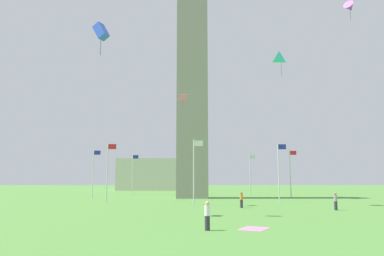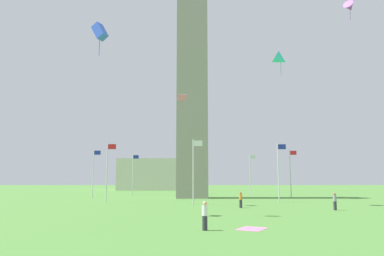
# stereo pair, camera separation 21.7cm
# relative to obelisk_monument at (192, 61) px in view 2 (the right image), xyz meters

# --- Properties ---
(ground_plane) EXTENTS (260.00, 260.00, 0.00)m
(ground_plane) POSITION_rel_obelisk_monument_xyz_m (0.00, 0.00, -21.71)
(ground_plane) COLOR #477A33
(obelisk_monument) EXTENTS (4.78, 4.78, 43.42)m
(obelisk_monument) POSITION_rel_obelisk_monument_xyz_m (0.00, 0.00, 0.00)
(obelisk_monument) COLOR gray
(obelisk_monument) RESTS_ON ground
(flagpole_n) EXTENTS (1.12, 0.14, 7.37)m
(flagpole_n) POSITION_rel_obelisk_monument_xyz_m (15.30, 0.00, -17.64)
(flagpole_n) COLOR silver
(flagpole_n) RESTS_ON ground
(flagpole_ne) EXTENTS (1.12, 0.14, 7.37)m
(flagpole_ne) POSITION_rel_obelisk_monument_xyz_m (10.84, 10.77, -17.64)
(flagpole_ne) COLOR silver
(flagpole_ne) RESTS_ON ground
(flagpole_e) EXTENTS (1.12, 0.14, 7.37)m
(flagpole_e) POSITION_rel_obelisk_monument_xyz_m (0.06, 15.23, -17.64)
(flagpole_e) COLOR silver
(flagpole_e) RESTS_ON ground
(flagpole_se) EXTENTS (1.12, 0.14, 7.37)m
(flagpole_se) POSITION_rel_obelisk_monument_xyz_m (-10.71, 10.77, -17.64)
(flagpole_se) COLOR silver
(flagpole_se) RESTS_ON ground
(flagpole_s) EXTENTS (1.12, 0.14, 7.37)m
(flagpole_s) POSITION_rel_obelisk_monument_xyz_m (-15.17, 0.00, -17.64)
(flagpole_s) COLOR silver
(flagpole_s) RESTS_ON ground
(flagpole_sw) EXTENTS (1.12, 0.14, 7.37)m
(flagpole_sw) POSITION_rel_obelisk_monument_xyz_m (-10.71, -10.77, -17.64)
(flagpole_sw) COLOR silver
(flagpole_sw) RESTS_ON ground
(flagpole_w) EXTENTS (1.12, 0.14, 7.37)m
(flagpole_w) POSITION_rel_obelisk_monument_xyz_m (0.06, -15.23, -17.64)
(flagpole_w) COLOR silver
(flagpole_w) RESTS_ON ground
(flagpole_nw) EXTENTS (1.12, 0.14, 7.37)m
(flagpole_nw) POSITION_rel_obelisk_monument_xyz_m (10.84, -10.77, -17.64)
(flagpole_nw) COLOR silver
(flagpole_nw) RESTS_ON ground
(person_white_shirt) EXTENTS (0.32, 0.32, 1.60)m
(person_white_shirt) POSITION_rel_obelisk_monument_xyz_m (0.39, -36.52, -20.92)
(person_white_shirt) COLOR #2D2D38
(person_white_shirt) RESTS_ON ground
(person_gray_shirt) EXTENTS (0.32, 0.32, 1.62)m
(person_gray_shirt) POSITION_rel_obelisk_monument_xyz_m (13.00, -22.93, -20.91)
(person_gray_shirt) COLOR #2D2D38
(person_gray_shirt) RESTS_ON ground
(person_orange_shirt) EXTENTS (0.32, 0.32, 1.60)m
(person_orange_shirt) POSITION_rel_obelisk_monument_xyz_m (4.69, -19.99, -20.92)
(person_orange_shirt) COLOR #2D2D38
(person_orange_shirt) RESTS_ON ground
(kite_blue_box) EXTENTS (1.50, 1.23, 2.80)m
(kite_blue_box) POSITION_rel_obelisk_monument_xyz_m (-7.89, -28.30, -6.77)
(kite_blue_box) COLOR blue
(kite_cyan_delta) EXTENTS (2.04, 1.65, 3.07)m
(kite_cyan_delta) POSITION_rel_obelisk_monument_xyz_m (10.00, -16.77, -5.29)
(kite_cyan_delta) COLOR #33C6D1
(kite_purple_delta) EXTENTS (2.01, 2.02, 2.59)m
(kite_purple_delta) POSITION_rel_obelisk_monument_xyz_m (19.92, -13.31, 2.78)
(kite_purple_delta) COLOR purple
(kite_pink_diamond) EXTENTS (1.15, 1.04, 1.70)m
(kite_pink_diamond) POSITION_rel_obelisk_monument_xyz_m (-1.27, -16.88, -9.84)
(kite_pink_diamond) COLOR pink
(distant_building) EXTENTS (18.09, 16.31, 8.16)m
(distant_building) POSITION_rel_obelisk_monument_xyz_m (-9.94, 45.52, -17.63)
(distant_building) COLOR beige
(distant_building) RESTS_ON ground
(picnic_blanket_near_first_person) EXTENTS (2.10, 2.25, 0.01)m
(picnic_blanket_near_first_person) POSITION_rel_obelisk_monument_xyz_m (3.11, -35.88, -21.70)
(picnic_blanket_near_first_person) COLOR pink
(picnic_blanket_near_first_person) RESTS_ON ground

